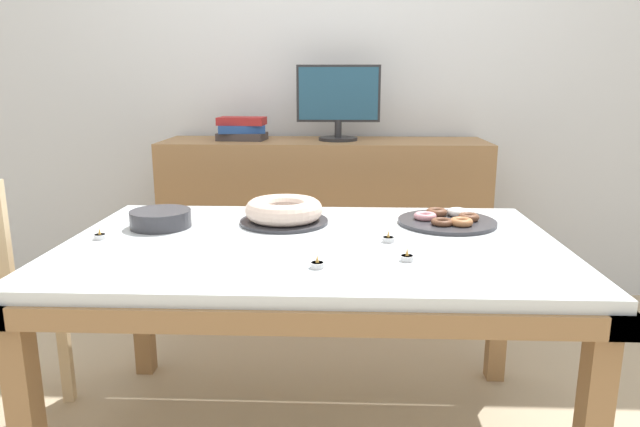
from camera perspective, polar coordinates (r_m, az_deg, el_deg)
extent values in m
cube|color=silver|center=(3.25, 0.61, 14.57)|extent=(8.00, 0.10, 2.60)
cube|color=silver|center=(1.84, -0.79, -3.21)|extent=(1.57, 0.98, 0.04)
cube|color=olive|center=(1.42, -1.80, -10.43)|extent=(1.61, 0.08, 0.06)
cube|color=olive|center=(2.30, -0.17, -1.07)|extent=(1.61, 0.08, 0.06)
cube|color=olive|center=(2.04, -22.75, -4.02)|extent=(0.08, 1.02, 0.06)
cube|color=olive|center=(1.97, 22.05, -4.57)|extent=(0.08, 1.02, 0.06)
cube|color=olive|center=(1.80, -27.25, -18.16)|extent=(0.07, 0.07, 0.66)
cube|color=olive|center=(2.52, -17.40, -8.14)|extent=(0.07, 0.07, 0.66)
cube|color=olive|center=(2.47, 17.45, -8.64)|extent=(0.07, 0.07, 0.66)
cube|color=#D1B284|center=(2.45, -24.18, -12.08)|extent=(0.05, 0.05, 0.45)
cube|color=#D1B284|center=(2.13, -27.30, -16.32)|extent=(0.05, 0.05, 0.45)
cube|color=olive|center=(3.04, 0.40, -1.32)|extent=(1.66, 0.44, 0.92)
cylinder|color=#262628|center=(2.96, 1.82, 7.47)|extent=(0.20, 0.20, 0.02)
cylinder|color=#262628|center=(2.95, 1.83, 8.50)|extent=(0.04, 0.04, 0.09)
cube|color=#262628|center=(2.94, 1.85, 11.89)|extent=(0.42, 0.02, 0.28)
cube|color=navy|center=(2.93, 1.85, 11.89)|extent=(0.40, 0.00, 0.26)
cube|color=#3F3838|center=(3.00, -7.78, 7.66)|extent=(0.25, 0.19, 0.04)
cube|color=#23478C|center=(3.00, -7.80, 8.39)|extent=(0.26, 0.19, 0.04)
cube|color=maroon|center=(3.00, -7.82, 9.15)|extent=(0.24, 0.16, 0.04)
cylinder|color=#333338|center=(2.05, -3.61, -0.80)|extent=(0.32, 0.32, 0.01)
torus|color=beige|center=(2.04, -3.63, 0.39)|extent=(0.28, 0.28, 0.08)
cylinder|color=#333338|center=(2.09, 12.57, -0.82)|extent=(0.35, 0.35, 0.01)
torus|color=brown|center=(2.10, 14.65, -0.35)|extent=(0.07, 0.07, 0.02)
torus|color=white|center=(2.16, 13.60, 0.14)|extent=(0.08, 0.08, 0.03)
torus|color=brown|center=(2.15, 11.58, 0.14)|extent=(0.08, 0.08, 0.03)
torus|color=pink|center=(2.08, 10.47, -0.25)|extent=(0.08, 0.08, 0.02)
torus|color=brown|center=(2.01, 12.13, -0.83)|extent=(0.08, 0.08, 0.02)
torus|color=#B27042|center=(2.02, 13.96, -0.81)|extent=(0.08, 0.08, 0.02)
cylinder|color=#333338|center=(2.07, -15.60, -1.18)|extent=(0.21, 0.21, 0.01)
cylinder|color=#333338|center=(2.07, -15.62, -0.91)|extent=(0.21, 0.21, 0.01)
cylinder|color=#333338|center=(2.07, -15.63, -0.64)|extent=(0.21, 0.21, 0.01)
cylinder|color=#333338|center=(2.06, -15.65, -0.38)|extent=(0.21, 0.21, 0.01)
cylinder|color=#333338|center=(2.06, -15.67, -0.11)|extent=(0.21, 0.21, 0.01)
cylinder|color=#333338|center=(2.06, -15.68, 0.17)|extent=(0.21, 0.21, 0.01)
cylinder|color=silver|center=(1.83, 6.84, -2.60)|extent=(0.04, 0.04, 0.02)
cylinder|color=white|center=(1.82, 6.85, -2.42)|extent=(0.03, 0.03, 0.00)
cone|color=#F9B74C|center=(1.82, 6.86, -2.02)|extent=(0.01, 0.01, 0.02)
cylinder|color=silver|center=(1.98, -21.14, -2.18)|extent=(0.04, 0.04, 0.02)
cylinder|color=white|center=(1.98, -21.16, -2.01)|extent=(0.03, 0.03, 0.00)
cone|color=#F9B74C|center=(1.97, -21.19, -1.65)|extent=(0.01, 0.01, 0.02)
cylinder|color=silver|center=(1.65, 8.69, -4.44)|extent=(0.04, 0.04, 0.02)
cylinder|color=white|center=(1.64, 8.70, -4.24)|extent=(0.03, 0.03, 0.00)
cone|color=#F9B74C|center=(1.64, 8.71, -3.80)|extent=(0.01, 0.01, 0.02)
cylinder|color=silver|center=(1.57, -0.28, -5.19)|extent=(0.04, 0.04, 0.02)
cylinder|color=white|center=(1.57, -0.28, -4.98)|extent=(0.03, 0.03, 0.00)
cone|color=#F9B74C|center=(1.56, -0.28, -4.52)|extent=(0.01, 0.01, 0.02)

